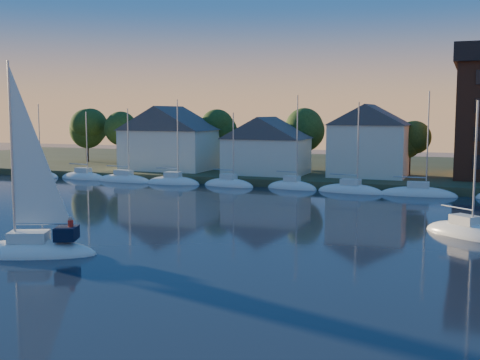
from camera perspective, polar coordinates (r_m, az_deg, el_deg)
The scene contains 10 objects.
ground at distance 33.10m, azimuth -20.35°, elevation -10.96°, with size 260.00×260.00×0.00m, color black.
shoreline_land at distance 101.20m, azimuth 9.02°, elevation 0.86°, with size 160.00×50.00×2.00m, color #333A22.
wooden_dock at distance 79.00m, azimuth 5.48°, elevation -0.64°, with size 120.00×3.00×1.00m, color brown.
clubhouse_west at distance 92.32m, azimuth -6.73°, elevation 4.05°, with size 13.65×9.45×9.64m.
clubhouse_centre at distance 85.08m, azimuth 2.54°, elevation 3.36°, with size 11.55×8.40×8.08m.
clubhouse_east at distance 83.61m, azimuth 12.13°, elevation 3.76°, with size 10.50×8.40×9.80m.
tree_line at distance 88.62m, azimuth 8.72°, elevation 4.73°, with size 93.40×5.40×8.90m.
moored_fleet at distance 76.12m, azimuth 4.86°, elevation -0.82°, with size 87.50×2.40×12.05m.
hero_sailboat at distance 43.45m, azimuth -19.17°, elevation -5.99°, with size 9.51×6.25×14.17m.
drifting_sailboat_right at distance 50.61m, azimuth 20.49°, elevation -4.89°, with size 7.31×6.55×11.68m.
Camera 1 is at (21.25, -23.47, 9.65)m, focal length 45.00 mm.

